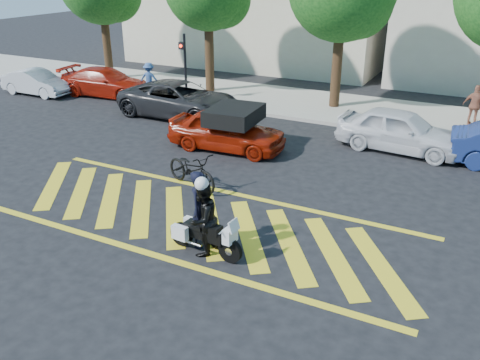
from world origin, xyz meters
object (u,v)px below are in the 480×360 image
at_px(bicycle, 192,170).
at_px(parked_far_left, 37,82).
at_px(parked_mid_left, 181,100).
at_px(parked_left, 106,82).
at_px(parked_mid_right, 400,130).
at_px(officer_moto, 203,219).
at_px(red_convertible, 227,130).
at_px(officer_bike, 201,209).
at_px(police_motorcycle, 204,235).

xyz_separation_m(bicycle, parked_far_left, (-12.92, 6.03, 0.06)).
bearing_deg(parked_mid_left, parked_left, 76.10).
distance_m(parked_left, parked_mid_right, 14.58).
bearing_deg(bicycle, officer_moto, -123.93).
xyz_separation_m(parked_far_left, parked_mid_left, (8.57, 0.00, 0.14)).
relative_size(red_convertible, parked_mid_right, 0.95).
relative_size(officer_bike, police_motorcycle, 0.96).
relative_size(bicycle, parked_mid_right, 0.48).
bearing_deg(officer_moto, red_convertible, -150.76).
bearing_deg(parked_mid_right, parked_mid_left, 95.03).
bearing_deg(parked_far_left, officer_moto, -121.86).
bearing_deg(parked_left, bicycle, -134.26).
distance_m(bicycle, parked_left, 12.18).
relative_size(parked_far_left, parked_mid_left, 0.69).
distance_m(bicycle, parked_mid_right, 7.75).
bearing_deg(bicycle, red_convertible, 30.61).
relative_size(parked_left, parked_mid_left, 0.86).
bearing_deg(officer_moto, police_motorcycle, 107.14).
relative_size(parked_left, parked_mid_right, 1.06).
bearing_deg(parked_left, officer_bike, -137.80).
bearing_deg(red_convertible, parked_far_left, 73.76).
xyz_separation_m(police_motorcycle, parked_left, (-11.89, 10.48, 0.21)).
height_order(parked_far_left, parked_left, parked_left).
xyz_separation_m(police_motorcycle, red_convertible, (-2.88, 6.41, 0.24)).
bearing_deg(bicycle, parked_left, 72.29).
relative_size(bicycle, officer_moto, 1.20).
distance_m(parked_far_left, parked_mid_left, 8.57).
distance_m(bicycle, red_convertible, 3.42).
bearing_deg(parked_far_left, parked_left, -67.73).
bearing_deg(parked_mid_left, parked_far_left, 90.90).
relative_size(officer_bike, red_convertible, 0.45).
xyz_separation_m(police_motorcycle, parked_mid_right, (2.62, 9.08, 0.28)).
relative_size(police_motorcycle, red_convertible, 0.47).
height_order(red_convertible, parked_mid_right, parked_mid_right).
bearing_deg(red_convertible, parked_left, 61.72).
height_order(bicycle, parked_mid_left, parked_mid_left).
bearing_deg(parked_left, parked_mid_left, -111.46).
bearing_deg(police_motorcycle, parked_mid_right, 79.06).
height_order(officer_bike, police_motorcycle, officer_bike).
bearing_deg(bicycle, officer_bike, -124.07).
relative_size(officer_moto, red_convertible, 0.42).
bearing_deg(parked_mid_right, bicycle, 146.14).
height_order(red_convertible, parked_left, red_convertible).
xyz_separation_m(officer_bike, parked_mid_left, (-6.34, 8.77, -0.19)).
distance_m(officer_bike, parked_left, 15.46).
relative_size(officer_moto, parked_left, 0.38).
distance_m(officer_moto, parked_left, 15.84).
relative_size(officer_moto, parked_mid_right, 0.40).
bearing_deg(officer_moto, parked_far_left, -115.82).
bearing_deg(bicycle, police_motorcycle, -123.75).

